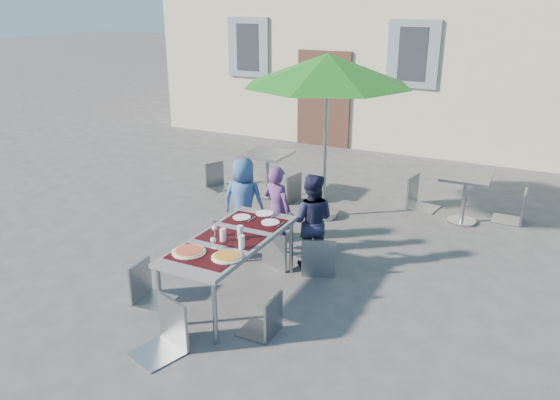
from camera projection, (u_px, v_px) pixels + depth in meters
The scene contains 22 objects.
ground at pixel (226, 317), 5.95m from camera, with size 90.00×90.00×0.00m, color #444446.
dining_table at pixel (231, 242), 6.13m from camera, with size 0.80×1.85×0.76m.
pizza_near_left at pixel (189, 251), 5.74m from camera, with size 0.36×0.36×0.03m.
pizza_near_right at pixel (227, 256), 5.62m from camera, with size 0.33×0.33×0.03m.
glassware at pixel (231, 236), 5.97m from camera, with size 0.50×0.43×0.15m.
place_settings at pixel (259, 218), 6.66m from camera, with size 0.65×0.46×0.01m.
child_0 at pixel (244, 201), 7.64m from camera, with size 0.60×0.39×1.23m, color #345690.
child_1 at pixel (277, 210), 7.32m from camera, with size 0.44×0.29×1.22m, color #583368.
child_2 at pixel (311, 221), 6.92m from camera, with size 0.61×0.35×1.25m, color #1A1E3A.
chair_0 at pixel (231, 213), 7.22m from camera, with size 0.58×0.58×1.03m.
chair_1 at pixel (280, 226), 6.94m from camera, with size 0.53×0.53×0.96m.
chair_2 at pixel (319, 233), 6.72m from camera, with size 0.56×0.56×0.96m.
chair_3 at pixel (145, 260), 6.12m from camera, with size 0.42×0.42×0.88m.
chair_4 at pixel (265, 292), 5.49m from camera, with size 0.38×0.37×0.84m.
chair_5 at pixel (162, 298), 5.20m from camera, with size 0.55×0.55×0.99m.
patio_umbrella at pixel (327, 71), 7.98m from camera, with size 2.54×2.54×2.54m.
cafe_table_0 at pixel (267, 166), 9.45m from camera, with size 0.74×0.74×0.80m.
bg_chair_l_0 at pixel (217, 161), 9.96m from camera, with size 0.51×0.51×0.87m.
bg_chair_r_0 at pixel (289, 171), 9.23m from camera, with size 0.49×0.49×0.94m.
cafe_table_1 at pixel (465, 190), 8.33m from camera, with size 0.71×0.71×0.76m.
bg_chair_l_1 at pixel (420, 173), 8.95m from camera, with size 0.51×0.51×1.01m.
bg_chair_r_1 at pixel (519, 187), 8.34m from camera, with size 0.44×0.44×0.98m.
Camera 1 is at (2.86, -4.32, 3.24)m, focal length 35.00 mm.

